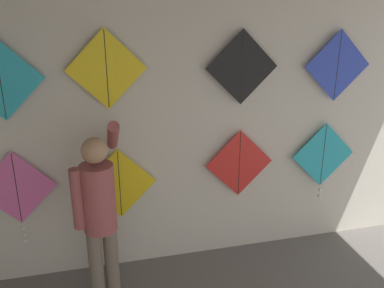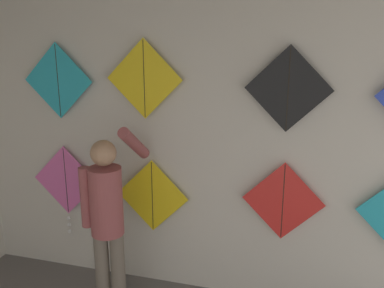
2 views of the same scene
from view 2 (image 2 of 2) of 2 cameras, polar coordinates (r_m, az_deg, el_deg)
back_panel at (r=3.65m, az=3.10°, el=0.00°), size 5.37×0.06×2.80m
shopkeeper at (r=3.55m, az=-11.19°, el=-9.04°), size 0.41×0.60×1.63m
kite_0 at (r=4.26m, az=-16.43°, el=-5.08°), size 0.68×0.04×0.88m
kite_1 at (r=3.89m, az=-5.30°, el=-6.93°), size 0.68×0.01×0.68m
kite_2 at (r=3.63m, az=12.03°, el=-7.49°), size 0.68×0.01×0.68m
kite_4 at (r=4.02m, az=-17.43°, el=8.04°), size 0.68×0.01×0.68m
kite_5 at (r=3.63m, az=-6.39°, el=8.60°), size 0.68×0.01×0.68m
kite_6 at (r=3.38m, az=12.71°, el=7.15°), size 0.68×0.01×0.68m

